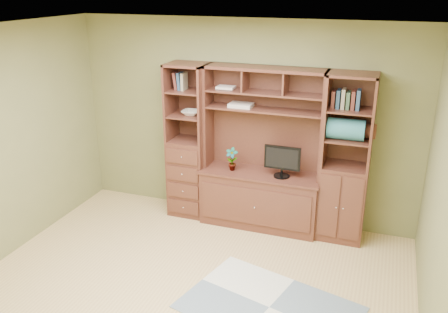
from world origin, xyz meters
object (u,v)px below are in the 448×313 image
at_px(left_tower, 189,141).
at_px(monitor, 282,156).
at_px(right_tower, 346,160).
at_px(center_hutch, 261,151).

bearing_deg(left_tower, monitor, -3.36).
bearing_deg(right_tower, left_tower, 180.00).
distance_m(left_tower, monitor, 1.28).
distance_m(center_hutch, left_tower, 1.00).
relative_size(left_tower, monitor, 3.73).
relative_size(left_tower, right_tower, 1.00).
xyz_separation_m(center_hutch, right_tower, (1.02, 0.04, 0.00)).
bearing_deg(center_hutch, left_tower, 177.71).
bearing_deg(left_tower, center_hutch, -2.29).
height_order(center_hutch, left_tower, same).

